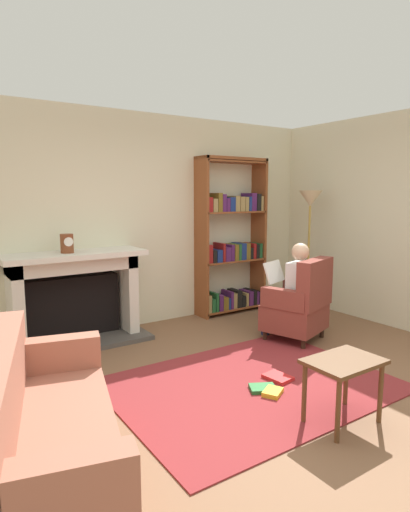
# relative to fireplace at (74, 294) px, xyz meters

# --- Properties ---
(ground) EXTENTS (14.00, 14.00, 0.00)m
(ground) POSITION_rel_fireplace_xyz_m (0.95, -2.30, -0.56)
(ground) COLOR brown
(back_wall) EXTENTS (5.60, 0.10, 2.70)m
(back_wall) POSITION_rel_fireplace_xyz_m (0.95, 0.25, 0.79)
(back_wall) COLOR beige
(back_wall) RESTS_ON ground
(side_wall_right) EXTENTS (0.10, 5.20, 2.70)m
(side_wall_right) POSITION_rel_fireplace_xyz_m (3.60, -1.05, 0.79)
(side_wall_right) COLOR beige
(side_wall_right) RESTS_ON ground
(area_rug) EXTENTS (2.40, 1.80, 0.01)m
(area_rug) POSITION_rel_fireplace_xyz_m (0.95, -2.00, -0.56)
(area_rug) COLOR maroon
(area_rug) RESTS_ON ground
(fireplace) EXTENTS (1.58, 0.64, 1.05)m
(fireplace) POSITION_rel_fireplace_xyz_m (0.00, 0.00, 0.00)
(fireplace) COLOR #4C4742
(fireplace) RESTS_ON ground
(mantel_clock) EXTENTS (0.14, 0.14, 0.21)m
(mantel_clock) POSITION_rel_fireplace_xyz_m (-0.08, -0.10, 0.60)
(mantel_clock) COLOR brown
(mantel_clock) RESTS_ON fireplace
(bookshelf) EXTENTS (1.05, 0.32, 2.19)m
(bookshelf) POSITION_rel_fireplace_xyz_m (2.27, 0.03, 0.46)
(bookshelf) COLOR brown
(bookshelf) RESTS_ON ground
(armchair_reading) EXTENTS (0.80, 0.79, 0.97)m
(armchair_reading) POSITION_rel_fireplace_xyz_m (2.19, -1.38, -0.14)
(armchair_reading) COLOR #331E14
(armchair_reading) RESTS_ON ground
(seated_reader) EXTENTS (0.48, 0.59, 1.14)m
(seated_reader) POSITION_rel_fireplace_xyz_m (2.15, -1.27, 0.06)
(seated_reader) COLOR silver
(seated_reader) RESTS_ON ground
(sofa_floral) EXTENTS (1.11, 1.82, 0.85)m
(sofa_floral) POSITION_rel_fireplace_xyz_m (-0.91, -2.37, -0.24)
(sofa_floral) COLOR #A3634E
(sofa_floral) RESTS_ON ground
(side_table) EXTENTS (0.56, 0.39, 0.49)m
(side_table) POSITION_rel_fireplace_xyz_m (1.11, -2.85, -0.15)
(side_table) COLOR brown
(side_table) RESTS_ON ground
(scattered_books) EXTENTS (0.51, 0.44, 0.04)m
(scattered_books) POSITION_rel_fireplace_xyz_m (1.07, -2.14, -0.53)
(scattered_books) COLOR red
(scattered_books) RESTS_ON area_rug
(floor_lamp) EXTENTS (0.32, 0.32, 1.74)m
(floor_lamp) POSITION_rel_fireplace_xyz_m (3.13, -0.62, 0.91)
(floor_lamp) COLOR #B7933F
(floor_lamp) RESTS_ON ground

